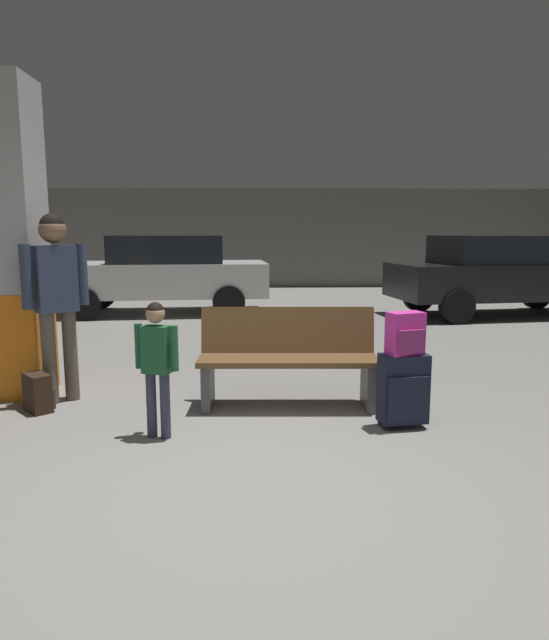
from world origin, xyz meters
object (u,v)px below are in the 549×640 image
at_px(suitcase, 403,389).
at_px(parked_car_far, 162,272).
at_px(bench, 288,358).
at_px(backpack_bright, 406,334).
at_px(backpack_dark_floor, 38,393).
at_px(adult, 56,287).
at_px(structural_pillar, 10,242).
at_px(parked_car_side, 500,273).
at_px(child, 157,355).

distance_m(suitcase, parked_car_far, 7.28).
bearing_deg(suitcase, parked_car_far, 114.43).
height_order(bench, backpack_bright, backpack_bright).
bearing_deg(backpack_dark_floor, adult, 70.12).
bearing_deg(adult, backpack_dark_floor, -109.88).
bearing_deg(structural_pillar, parked_car_far, 84.82).
relative_size(bench, backpack_dark_floor, 4.75).
relative_size(backpack_dark_floor, parked_car_side, 0.08).
relative_size(bench, parked_car_far, 0.38).
relative_size(bench, adult, 0.93).
distance_m(child, parked_car_far, 6.86).
xyz_separation_m(parked_car_side, parked_car_far, (-6.44, 0.56, 0.00)).
height_order(structural_pillar, suitcase, structural_pillar).
relative_size(structural_pillar, parked_car_far, 0.70).
height_order(suitcase, parked_car_side, parked_car_side).
xyz_separation_m(adult, parked_car_far, (-0.00, 5.81, -0.27)).
xyz_separation_m(backpack_bright, parked_car_side, (3.43, 6.05, 0.03)).
height_order(bench, child, child).
distance_m(backpack_bright, parked_car_far, 7.27).
distance_m(child, backpack_dark_floor, 1.43).
relative_size(bench, suitcase, 2.68).
height_order(structural_pillar, parked_car_side, structural_pillar).
xyz_separation_m(bench, backpack_dark_floor, (-2.21, -0.10, -0.28)).
relative_size(suitcase, backpack_bright, 1.78).
xyz_separation_m(structural_pillar, child, (1.57, -1.25, -0.83)).
bearing_deg(backpack_dark_floor, child, -29.84).
bearing_deg(parked_car_far, parked_car_side, -4.99).
relative_size(child, backpack_dark_floor, 3.10).
distance_m(suitcase, child, 1.97).
distance_m(suitcase, backpack_dark_floor, 3.15).
bearing_deg(adult, child, -42.11).
relative_size(suitcase, backpack_dark_floor, 1.78).
distance_m(bench, backpack_bright, 1.13).
bearing_deg(bench, suitcase, -34.26).
xyz_separation_m(suitcase, parked_car_far, (-3.00, 6.62, 0.48)).
relative_size(backpack_bright, child, 0.32).
bearing_deg(suitcase, parked_car_side, 60.45).
xyz_separation_m(backpack_bright, child, (-1.94, -0.16, -0.12)).
bearing_deg(structural_pillar, backpack_dark_floor, -55.36).
bearing_deg(bench, parked_car_side, 51.51).
bearing_deg(bench, backpack_dark_floor, -177.47).
relative_size(backpack_bright, parked_car_far, 0.08).
xyz_separation_m(structural_pillar, parked_car_side, (6.94, 4.97, -0.67)).
relative_size(adult, parked_car_side, 0.41).
bearing_deg(parked_car_far, backpack_bright, -65.56).
xyz_separation_m(structural_pillar, parked_car_far, (0.50, 5.53, -0.67)).
bearing_deg(parked_car_side, adult, -140.79).
relative_size(structural_pillar, backpack_bright, 8.74).
xyz_separation_m(child, adult, (-1.07, 0.96, 0.42)).
distance_m(adult, backpack_dark_floor, 0.96).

